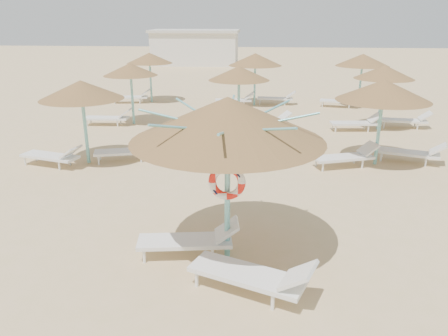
{
  "coord_description": "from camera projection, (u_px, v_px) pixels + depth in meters",
  "views": [
    {
      "loc": [
        0.69,
        -8.05,
        4.57
      ],
      "look_at": [
        -0.15,
        1.23,
        1.3
      ],
      "focal_mm": 35.0,
      "sensor_mm": 36.0,
      "label": 1
    }
  ],
  "objects": [
    {
      "name": "ground",
      "position": [
        226.0,
        246.0,
        9.14
      ],
      "size": [
        120.0,
        120.0,
        0.0
      ],
      "primitive_type": "plane",
      "color": "tan",
      "rests_on": "ground"
    },
    {
      "name": "main_palapa",
      "position": [
        228.0,
        120.0,
        7.85
      ],
      "size": [
        3.58,
        3.58,
        3.21
      ],
      "color": "#6FBFC0",
      "rests_on": "ground"
    },
    {
      "name": "lounger_main_a",
      "position": [
        192.0,
        239.0,
        8.69
      ],
      "size": [
        2.08,
        0.88,
        0.73
      ],
      "rotation": [
        0.0,
        0.0,
        0.14
      ],
      "color": "white",
      "rests_on": "ground"
    },
    {
      "name": "lounger_main_b",
      "position": [
        255.0,
        275.0,
        7.45
      ],
      "size": [
        2.26,
        1.41,
        0.79
      ],
      "rotation": [
        0.0,
        0.0,
        -0.38
      ],
      "color": "white",
      "rests_on": "ground"
    },
    {
      "name": "palapa_field",
      "position": [
        294.0,
        75.0,
        17.55
      ],
      "size": [
        20.02,
        14.05,
        2.72
      ],
      "color": "#6FBFC0",
      "rests_on": "ground"
    },
    {
      "name": "service_hut",
      "position": [
        195.0,
        47.0,
        41.99
      ],
      "size": [
        8.4,
        4.4,
        3.25
      ],
      "color": "silver",
      "rests_on": "ground"
    }
  ]
}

